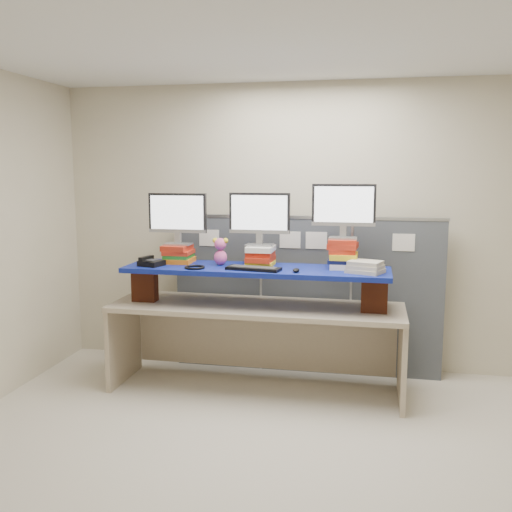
% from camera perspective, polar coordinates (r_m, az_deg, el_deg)
% --- Properties ---
extents(room, '(5.00, 4.00, 2.80)m').
position_cam_1_polar(room, '(3.68, 2.02, -0.10)').
color(room, beige).
rests_on(room, ground).
extents(cubicle_partition, '(2.60, 0.06, 1.53)m').
position_cam_1_polar(cubicle_partition, '(5.54, 4.96, -3.83)').
color(cubicle_partition, '#41464D').
rests_on(cubicle_partition, ground).
extents(desk, '(2.58, 0.77, 0.78)m').
position_cam_1_polar(desk, '(5.07, -0.00, -6.65)').
color(desk, tan).
rests_on(desk, ground).
extents(brick_pier_left, '(0.22, 0.12, 0.29)m').
position_cam_1_polar(brick_pier_left, '(5.25, -11.06, -2.87)').
color(brick_pier_left, maroon).
rests_on(brick_pier_left, desk).
extents(brick_pier_right, '(0.22, 0.12, 0.29)m').
position_cam_1_polar(brick_pier_right, '(4.85, 11.75, -3.83)').
color(brick_pier_right, maroon).
rests_on(brick_pier_right, desk).
extents(blue_board, '(2.31, 0.59, 0.04)m').
position_cam_1_polar(blue_board, '(4.97, -0.00, -1.38)').
color(blue_board, '#0F0975').
rests_on(blue_board, brick_pier_left).
extents(book_stack_left, '(0.27, 0.28, 0.16)m').
position_cam_1_polar(book_stack_left, '(5.26, -7.77, 0.20)').
color(book_stack_left, orange).
rests_on(book_stack_left, blue_board).
extents(book_stack_center, '(0.24, 0.30, 0.17)m').
position_cam_1_polar(book_stack_center, '(5.06, 0.46, 0.02)').
color(book_stack_center, yellow).
rests_on(book_stack_center, blue_board).
extents(book_stack_right, '(0.26, 0.30, 0.25)m').
position_cam_1_polar(book_stack_right, '(4.97, 8.68, 0.27)').
color(book_stack_right, silver).
rests_on(book_stack_right, blue_board).
extents(monitor_left, '(0.54, 0.15, 0.47)m').
position_cam_1_polar(monitor_left, '(5.22, -7.85, 4.01)').
color(monitor_left, '#99989D').
rests_on(monitor_left, book_stack_left).
extents(monitor_center, '(0.54, 0.15, 0.47)m').
position_cam_1_polar(monitor_center, '(5.02, 0.35, 4.02)').
color(monitor_center, '#99989D').
rests_on(monitor_center, book_stack_center).
extents(monitor_right, '(0.54, 0.15, 0.47)m').
position_cam_1_polar(monitor_right, '(4.92, 8.76, 4.77)').
color(monitor_right, '#99989D').
rests_on(monitor_right, book_stack_right).
extents(keyboard, '(0.48, 0.23, 0.03)m').
position_cam_1_polar(keyboard, '(4.82, -0.25, -1.25)').
color(keyboard, black).
rests_on(keyboard, blue_board).
extents(mouse, '(0.09, 0.12, 0.03)m').
position_cam_1_polar(mouse, '(4.74, 4.03, -1.42)').
color(mouse, black).
rests_on(mouse, blue_board).
extents(desk_phone, '(0.23, 0.22, 0.08)m').
position_cam_1_polar(desk_phone, '(5.12, -10.48, -0.63)').
color(desk_phone, black).
rests_on(desk_phone, blue_board).
extents(headset, '(0.19, 0.19, 0.02)m').
position_cam_1_polar(headset, '(4.94, -6.14, -1.13)').
color(headset, black).
rests_on(headset, blue_board).
extents(plush_toy, '(0.14, 0.11, 0.24)m').
position_cam_1_polar(plush_toy, '(5.08, -3.58, 0.49)').
color(plush_toy, '#E3569E').
rests_on(plush_toy, blue_board).
extents(binder_stack, '(0.34, 0.30, 0.10)m').
position_cam_1_polar(binder_stack, '(4.78, 10.88, -1.10)').
color(binder_stack, beige).
rests_on(binder_stack, blue_board).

